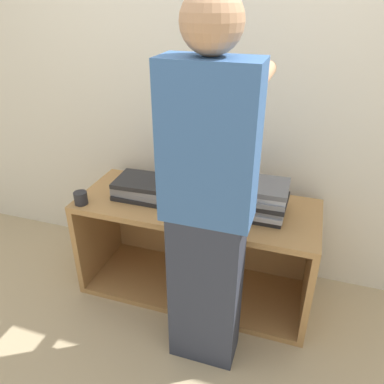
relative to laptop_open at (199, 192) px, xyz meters
name	(u,v)px	position (x,y,z in m)	size (l,w,h in m)	color
ground_plane	(182,318)	(0.00, -0.34, -0.70)	(12.00, 12.00, 0.00)	tan
wall_back	(216,94)	(0.00, 0.33, 0.50)	(8.00, 0.05, 2.40)	silver
cart	(199,242)	(0.00, 0.01, -0.37)	(1.42, 0.56, 0.65)	#A87A47
laptop_open	(199,192)	(0.00, 0.00, 0.00)	(0.32, 0.35, 0.24)	#B7B7BC
laptop_stack_left	(143,187)	(-0.34, -0.06, 0.00)	(0.33, 0.26, 0.11)	#232326
laptop_stack_right	(257,199)	(0.35, -0.06, 0.04)	(0.34, 0.26, 0.19)	#232326
person	(208,208)	(0.19, -0.49, 0.20)	(0.40, 0.54, 1.78)	#2D3342
mug	(81,198)	(-0.64, -0.27, -0.01)	(0.08, 0.08, 0.08)	#232328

